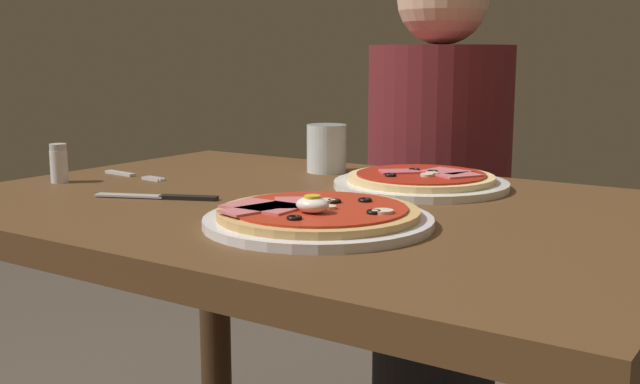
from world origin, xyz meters
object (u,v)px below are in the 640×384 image
object	(u,v)px
water_glass_near	(327,151)
knife	(165,197)
salt_shaker	(59,163)
pizza_foreground	(317,217)
pizza_across_left	(421,181)
fork	(130,175)
diner_person	(437,232)
dining_table	(310,283)

from	to	relation	value
water_glass_near	knife	xyz separation A→B (m)	(-0.06, -0.37, -0.04)
water_glass_near	knife	bearing A→B (deg)	-98.67
knife	salt_shaker	xyz separation A→B (m)	(-0.26, 0.01, 0.03)
pizza_foreground	pizza_across_left	bearing A→B (deg)	92.83
salt_shaker	water_glass_near	bearing A→B (deg)	48.37
pizza_foreground	fork	xyz separation A→B (m)	(-0.51, 0.15, -0.01)
diner_person	salt_shaker	bearing A→B (deg)	63.21
diner_person	water_glass_near	bearing A→B (deg)	81.89
pizza_across_left	diner_person	world-z (taller)	diner_person
pizza_foreground	water_glass_near	size ratio (longest dim) A/B	3.35
dining_table	knife	world-z (taller)	knife
dining_table	water_glass_near	distance (m)	0.34
dining_table	fork	size ratio (longest dim) A/B	6.88
diner_person	pizza_foreground	bearing A→B (deg)	103.89
pizza_foreground	knife	size ratio (longest dim) A/B	1.60
salt_shaker	pizza_foreground	bearing A→B (deg)	-3.78
fork	pizza_across_left	bearing A→B (deg)	19.75
knife	dining_table	bearing A→B (deg)	29.29
dining_table	pizza_across_left	distance (m)	0.26
dining_table	fork	bearing A→B (deg)	177.82
pizza_foreground	dining_table	bearing A→B (deg)	127.81
water_glass_near	dining_table	bearing A→B (deg)	-61.67
pizza_foreground	water_glass_near	world-z (taller)	water_glass_near
dining_table	diner_person	xyz separation A→B (m)	(-0.08, 0.64, -0.05)
pizza_across_left	salt_shaker	xyz separation A→B (m)	(-0.55, -0.29, 0.02)
pizza_foreground	water_glass_near	xyz separation A→B (m)	(-0.24, 0.39, 0.03)
pizza_foreground	salt_shaker	world-z (taller)	salt_shaker
dining_table	pizza_foreground	xyz separation A→B (m)	(0.11, -0.14, 0.14)
water_glass_near	salt_shaker	size ratio (longest dim) A/B	1.33
fork	knife	distance (m)	0.25
dining_table	diner_person	distance (m)	0.64
knife	diner_person	world-z (taller)	diner_person
pizza_across_left	salt_shaker	bearing A→B (deg)	-151.70
pizza_foreground	salt_shaker	xyz separation A→B (m)	(-0.56, 0.04, 0.02)
dining_table	water_glass_near	world-z (taller)	water_glass_near
fork	knife	bearing A→B (deg)	-30.30
salt_shaker	fork	bearing A→B (deg)	67.33
salt_shaker	diner_person	world-z (taller)	diner_person
knife	diner_person	bearing A→B (deg)	81.61
pizza_across_left	salt_shaker	size ratio (longest dim) A/B	4.30
pizza_across_left	fork	xyz separation A→B (m)	(-0.50, -0.18, -0.01)
salt_shaker	knife	bearing A→B (deg)	-2.07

